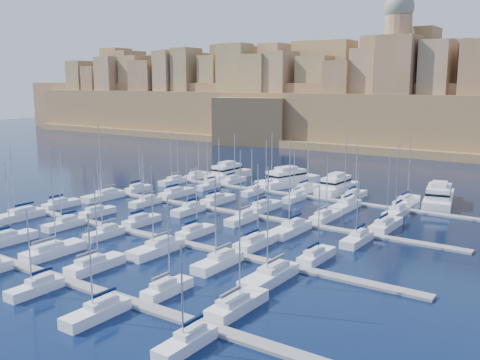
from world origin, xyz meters
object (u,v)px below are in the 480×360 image
Objects in this scene: motor_yacht_a at (228,173)px; motor_yacht_b at (288,179)px; sailboat_2 at (53,251)px; motor_yacht_c at (337,186)px; motor_yacht_d at (439,196)px; sailboat_4 at (167,289)px.

motor_yacht_a is 0.81× the size of motor_yacht_b.
motor_yacht_c is at bearing 76.93° from sailboat_2.
motor_yacht_b is at bearing 88.88° from sailboat_2.
sailboat_2 is at bearing -91.12° from motor_yacht_b.
motor_yacht_d is (56.21, 1.40, -0.00)m from motor_yacht_a.
sailboat_2 is at bearing -103.07° from motor_yacht_c.
sailboat_4 is 70.76m from motor_yacht_c.
motor_yacht_a is (-41.55, 70.39, 1.00)m from sailboat_4.
motor_yacht_c is (15.99, 68.92, 0.95)m from sailboat_2.
sailboat_4 is at bearing -82.81° from motor_yacht_c.
motor_yacht_a is at bearing 179.65° from motor_yacht_c.
sailboat_4 is 0.80× the size of motor_yacht_a.
sailboat_2 is 0.88× the size of motor_yacht_b.
sailboat_4 is at bearing -71.90° from motor_yacht_b.
motor_yacht_d is at bearing 78.46° from sailboat_4.
sailboat_4 is 0.65× the size of motor_yacht_b.
motor_yacht_b is at bearing 179.99° from motor_yacht_d.
sailboat_4 is 75.54m from motor_yacht_b.
sailboat_2 reaches higher than motor_yacht_b.
sailboat_4 is 73.28m from motor_yacht_d.
motor_yacht_d is (23.51, 1.60, 0.00)m from motor_yacht_c.
motor_yacht_d is (14.65, 71.79, 1.00)m from sailboat_4.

